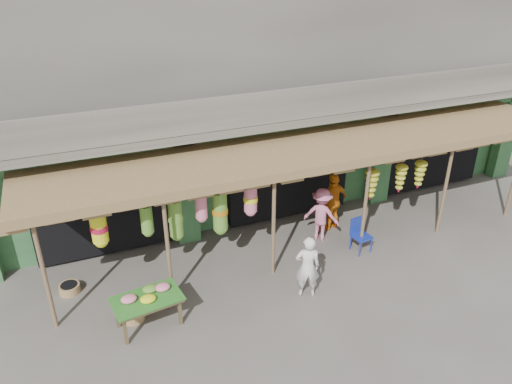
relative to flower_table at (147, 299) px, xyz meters
name	(u,v)px	position (x,y,z in m)	size (l,w,h in m)	color
ground	(323,255)	(4.65, 0.90, -0.68)	(80.00, 80.00, 0.00)	#514C47
building	(253,81)	(4.65, 5.77, 2.69)	(16.40, 6.80, 7.00)	gray
awning	(308,152)	(4.50, 1.70, 1.90)	(14.00, 2.70, 2.79)	brown
flower_table	(147,299)	(0.00, 0.00, 0.00)	(1.51, 1.01, 0.84)	brown
blue_chair	(360,233)	(5.64, 0.79, -0.17)	(0.49, 0.50, 0.92)	navy
basket_left	(70,288)	(-1.51, 1.78, -0.58)	(0.48, 0.48, 0.20)	olive
basket_mid	(133,315)	(-0.30, 0.32, -0.58)	(0.50, 0.50, 0.19)	olive
basket_right	(157,301)	(0.27, 0.58, -0.59)	(0.40, 0.40, 0.18)	#AA824F
person_front	(307,267)	(3.52, -0.35, 0.09)	(0.56, 0.37, 1.54)	silver
person_vendor	(333,202)	(5.52, 2.00, 0.16)	(0.98, 0.41, 1.68)	orange
person_shopper	(321,214)	(4.97, 1.64, 0.07)	(0.97, 0.56, 1.50)	#CB6B8B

